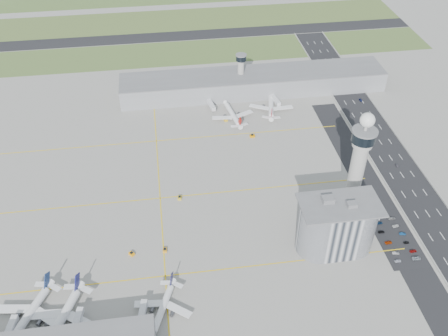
{
  "coord_description": "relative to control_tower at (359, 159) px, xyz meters",
  "views": [
    {
      "loc": [
        -33.62,
        -197.42,
        204.86
      ],
      "look_at": [
        0.0,
        35.0,
        15.0
      ],
      "focal_mm": 40.0,
      "sensor_mm": 36.0,
      "label": 1
    }
  ],
  "objects": [
    {
      "name": "grass_strip_0",
      "position": [
        -92.0,
        217.0,
        -35.0
      ],
      "size": [
        480.0,
        50.0,
        0.08
      ],
      "primitive_type": "cube",
      "color": "#566D33",
      "rests_on": "ground"
    },
    {
      "name": "airplane_far_b",
      "position": [
        -23.58,
        111.18,
        -29.52
      ],
      "size": [
        41.0,
        45.55,
        11.04
      ],
      "primitive_type": null,
      "rotation": [
        0.0,
        0.0,
        1.36
      ],
      "color": "white",
      "rests_on": "ground"
    },
    {
      "name": "car_lot_9",
      "position": [
        21.34,
        -27.77,
        -34.44
      ],
      "size": [
        3.79,
        1.78,
        1.2
      ],
      "primitive_type": "imported",
      "rotation": [
        0.0,
        0.0,
        1.43
      ],
      "color": "navy",
      "rests_on": "ground"
    },
    {
      "name": "car_lot_4",
      "position": [
        11.56,
        -17.76,
        -34.38
      ],
      "size": [
        3.96,
        1.84,
        1.31
      ],
      "primitive_type": "imported",
      "rotation": [
        0.0,
        0.0,
        1.65
      ],
      "color": "#0F2848",
      "rests_on": "ground"
    },
    {
      "name": "barrier_right",
      "position": [
        57.0,
        -8.0,
        -34.44
      ],
      "size": [
        0.6,
        500.0,
        1.2
      ],
      "primitive_type": "cube",
      "color": "#9E9E99",
      "rests_on": "ground"
    },
    {
      "name": "car_lot_2",
      "position": [
        10.89,
        -32.89,
        -34.48
      ],
      "size": [
        4.18,
        2.22,
        1.12
      ],
      "primitive_type": "imported",
      "rotation": [
        0.0,
        0.0,
        1.66
      ],
      "color": "#B03507",
      "rests_on": "ground"
    },
    {
      "name": "ground",
      "position": [
        -72.0,
        -8.0,
        -35.04
      ],
      "size": [
        1000.0,
        1000.0,
        0.0
      ],
      "primitive_type": "plane",
      "color": "#9E9B93"
    },
    {
      "name": "car_lot_0",
      "position": [
        10.57,
        -46.09,
        -34.43
      ],
      "size": [
        3.65,
        1.55,
        1.23
      ],
      "primitive_type": "imported",
      "rotation": [
        0.0,
        0.0,
        1.54
      ],
      "color": "silver",
      "rests_on": "ground"
    },
    {
      "name": "car_lot_6",
      "position": [
        21.12,
        -45.82,
        -34.38
      ],
      "size": [
        4.83,
        2.36,
        1.32
      ],
      "primitive_type": "imported",
      "rotation": [
        0.0,
        0.0,
        1.53
      ],
      "color": "#8A949D",
      "rests_on": "ground"
    },
    {
      "name": "taxiway_line_v",
      "position": [
        -112.0,
        22.0,
        -35.04
      ],
      "size": [
        0.6,
        260.0,
        0.01
      ],
      "primitive_type": "cube",
      "color": "yellow",
      "rests_on": "ground"
    },
    {
      "name": "tug_4",
      "position": [
        -60.18,
        100.84,
        -33.98
      ],
      "size": [
        3.04,
        4.0,
        2.13
      ],
      "primitive_type": null,
      "rotation": [
        0.0,
        0.0,
        0.15
      ],
      "color": "gold",
      "rests_on": "ground"
    },
    {
      "name": "jet_bridge_far_0",
      "position": [
        -70.0,
        124.0,
        -32.19
      ],
      "size": [
        5.39,
        14.31,
        5.7
      ],
      "primitive_type": null,
      "rotation": [
        0.0,
        0.0,
        -1.4
      ],
      "color": "silver",
      "rests_on": "ground"
    },
    {
      "name": "terminal_pier",
      "position": [
        -32.0,
        140.0,
        -27.14
      ],
      "size": [
        210.0,
        32.0,
        15.8
      ],
      "color": "gray",
      "rests_on": "ground"
    },
    {
      "name": "tug_1",
      "position": [
        -129.16,
        -21.03,
        -34.16
      ],
      "size": [
        3.54,
        3.65,
        1.76
      ],
      "primitive_type": null,
      "rotation": [
        0.0,
        0.0,
        0.7
      ],
      "color": "#FD9C0B",
      "rests_on": "ground"
    },
    {
      "name": "car_lot_7",
      "position": [
        21.66,
        -40.71,
        -34.47
      ],
      "size": [
        4.08,
        1.91,
        1.15
      ],
      "primitive_type": "imported",
      "rotation": [
        0.0,
        0.0,
        1.65
      ],
      "color": "maroon",
      "rests_on": "ground"
    },
    {
      "name": "tug_5",
      "position": [
        -44.49,
        77.35,
        -34.04
      ],
      "size": [
        3.59,
        2.59,
        2.0
      ],
      "primitive_type": null,
      "rotation": [
        0.0,
        0.0,
        -1.5
      ],
      "color": "orange",
      "rests_on": "ground"
    },
    {
      "name": "runway",
      "position": [
        -92.0,
        254.0,
        -34.98
      ],
      "size": [
        480.0,
        22.0,
        0.1
      ],
      "primitive_type": "cube",
      "color": "black",
      "rests_on": "ground"
    },
    {
      "name": "parking_lot",
      "position": [
        16.0,
        -30.0,
        -34.99
      ],
      "size": [
        20.0,
        44.0,
        0.1
      ],
      "primitive_type": "cube",
      "color": "black",
      "rests_on": "ground"
    },
    {
      "name": "barrier_left",
      "position": [
        29.0,
        -8.0,
        -34.44
      ],
      "size": [
        0.6,
        500.0,
        1.2
      ],
      "primitive_type": "cube",
      "color": "#9E9E99",
      "rests_on": "ground"
    },
    {
      "name": "admin_building",
      "position": [
        -20.01,
        -30.0,
        -19.74
      ],
      "size": [
        42.0,
        24.0,
        33.5
      ],
      "color": "#B2B2B7",
      "rests_on": "ground"
    },
    {
      "name": "airplane_near_a",
      "position": [
        -176.99,
        -54.8,
        -29.3
      ],
      "size": [
        48.59,
        51.69,
        11.49
      ],
      "primitive_type": null,
      "rotation": [
        0.0,
        0.0,
        -1.99
      ],
      "color": "white",
      "rests_on": "ground"
    },
    {
      "name": "tug_0",
      "position": [
        -159.25,
        -54.69,
        -34.02
      ],
      "size": [
        4.2,
        3.7,
        2.03
      ],
      "primitive_type": null,
      "rotation": [
        0.0,
        0.0,
        1.11
      ],
      "color": "gold",
      "rests_on": "ground"
    },
    {
      "name": "secondary_tower",
      "position": [
        -42.0,
        142.0,
        -16.24
      ],
      "size": [
        8.6,
        8.6,
        31.9
      ],
      "color": "#ADAAA5",
      "rests_on": "ground"
    },
    {
      "name": "car_lot_1",
      "position": [
        11.71,
        -40.72,
        -34.42
      ],
      "size": [
        3.91,
        1.87,
        1.24
      ],
      "primitive_type": "imported",
      "rotation": [
        0.0,
        0.0,
        1.42
      ],
      "color": "#979797",
      "rests_on": "ground"
    },
    {
      "name": "control_tower",
      "position": [
        0.0,
        0.0,
        0.0
      ],
      "size": [
        14.0,
        14.0,
        64.5
      ],
      "color": "#ADAAA5",
      "rests_on": "ground"
    },
    {
      "name": "highway",
      "position": [
        43.0,
        -8.0,
        -34.99
      ],
      "size": [
        28.0,
        500.0,
        0.1
      ],
      "primitive_type": "cube",
      "color": "black",
      "rests_on": "ground"
    },
    {
      "name": "car_lot_8",
      "position": [
        20.66,
        -34.3,
        -34.5
      ],
      "size": [
        3.21,
        1.34,
        1.09
      ],
      "primitive_type": "imported",
      "rotation": [
        0.0,
        0.0,
        1.59
      ],
      "color": "black",
      "rests_on": "ground"
    },
    {
      "name": "car_lot_3",
      "position": [
        10.07,
        -24.65,
        -34.5
      ],
      "size": [
        3.78,
        1.6,
        1.09
      ],
      "primitive_type": "imported",
      "rotation": [
        0.0,
        0.0,
        1.59
      ],
      "color": "black",
      "rests_on": "ground"
    },
    {
      "name": "car_hw_4",
      "position": [
        35.84,
        172.5,
        -34.4
      ],
      "size": [
        1.77,
        3.84,
        1.27
      ],
      "primitive_type": "imported",
      "rotation": [
        0.0,
        0.0,
        -0.07
      ],
      "color": "slate",
      "rests_on": "ground"
    },
    {
      "name": "jet_bridge_far_1",
      "position": [
        -20.0,
        124.0,
        -32.19
      ],
      "size": [
        5.39,
        14.31,
        5.7
      ],
      "primitive_type": null,
      "rotation": [
        0.0,
        0.0,
        -1.4
      ],
      "color": "silver",
      "rests_on": "ground"
    },
    {
      "name": "jet_bridge_near_2",
      "position": [
        -125.0,
        -69.0,
        -32.19
      ],
      "size": [
        5.39,
        14.31,
        5.7
      ],
      "primitive_type": null,
      "rotation": [
        0.0,
        0.0,
        1.4
      ],
      "color": "silver",
      "rests_on": "ground"
    },
    {
      "name": "car_lot_10",
      "position": [
        20.06,
        -21.35,
        -34.49
      ],
      "size": [
        4.19,
        2.32,
        1.11
      ],
      "primitive_type": "imported",
      "rotation": [
        0.0,
        0.0,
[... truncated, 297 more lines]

